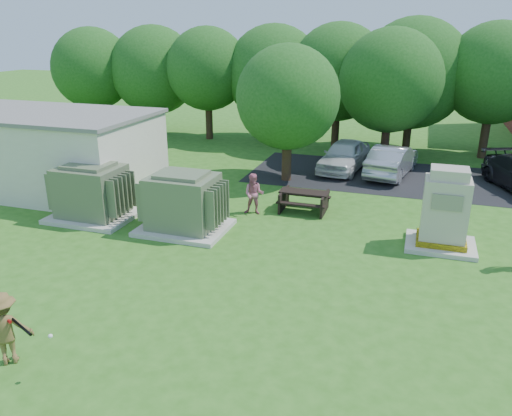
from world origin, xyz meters
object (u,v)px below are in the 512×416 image
(transformer_left, at_px, (92,193))
(transformer_right, at_px, (183,204))
(car_white, at_px, (344,155))
(car_silver_a, at_px, (392,160))
(picnic_table, at_px, (304,199))
(person_at_picnic, at_px, (254,194))
(batter, at_px, (5,329))
(generator_cabinet, at_px, (444,213))

(transformer_left, distance_m, transformer_right, 3.70)
(car_white, distance_m, car_silver_a, 2.29)
(picnic_table, bearing_deg, person_at_picnic, -152.74)
(transformer_right, distance_m, batter, 7.81)
(transformer_left, height_order, generator_cabinet, generator_cabinet)
(car_white, relative_size, car_silver_a, 0.98)
(transformer_left, relative_size, generator_cabinet, 1.14)
(person_at_picnic, xyz_separation_m, car_white, (2.28, 7.24, -0.04))
(transformer_left, distance_m, person_at_picnic, 5.96)
(picnic_table, bearing_deg, car_white, 85.06)
(picnic_table, relative_size, batter, 1.15)
(batter, xyz_separation_m, person_at_picnic, (2.06, 10.08, -0.03))
(transformer_left, bearing_deg, car_silver_a, 42.77)
(generator_cabinet, bearing_deg, transformer_left, -174.00)
(batter, height_order, car_silver_a, batter)
(batter, bearing_deg, transformer_left, -103.21)
(transformer_right, xyz_separation_m, car_white, (4.08, 9.52, -0.22))
(picnic_table, bearing_deg, transformer_left, -156.33)
(transformer_right, height_order, generator_cabinet, generator_cabinet)
(person_at_picnic, bearing_deg, picnic_table, 20.43)
(transformer_right, height_order, picnic_table, transformer_right)
(transformer_right, relative_size, person_at_picnic, 1.91)
(generator_cabinet, xyz_separation_m, person_at_picnic, (-6.68, 1.00, -0.37))
(transformer_left, xyz_separation_m, car_white, (7.78, 9.52, -0.22))
(generator_cabinet, distance_m, person_at_picnic, 6.76)
(generator_cabinet, relative_size, batter, 1.62)
(transformer_left, distance_m, picnic_table, 7.90)
(batter, height_order, car_white, batter)
(transformer_left, bearing_deg, car_white, 50.76)
(transformer_right, xyz_separation_m, generator_cabinet, (8.48, 1.28, 0.18))
(transformer_left, bearing_deg, generator_cabinet, 6.00)
(car_silver_a, bearing_deg, transformer_right, 65.82)
(transformer_left, height_order, car_white, transformer_left)
(person_at_picnic, bearing_deg, transformer_left, -164.33)
(transformer_left, xyz_separation_m, person_at_picnic, (5.50, 2.28, -0.19))
(transformer_right, height_order, car_white, transformer_right)
(transformer_left, xyz_separation_m, picnic_table, (7.23, 3.17, -0.47))
(picnic_table, xyz_separation_m, batter, (-3.79, -10.97, 0.31))
(generator_cabinet, relative_size, car_silver_a, 0.59)
(transformer_right, xyz_separation_m, car_silver_a, (6.36, 9.30, -0.23))
(transformer_left, distance_m, car_white, 12.29)
(generator_cabinet, height_order, person_at_picnic, generator_cabinet)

